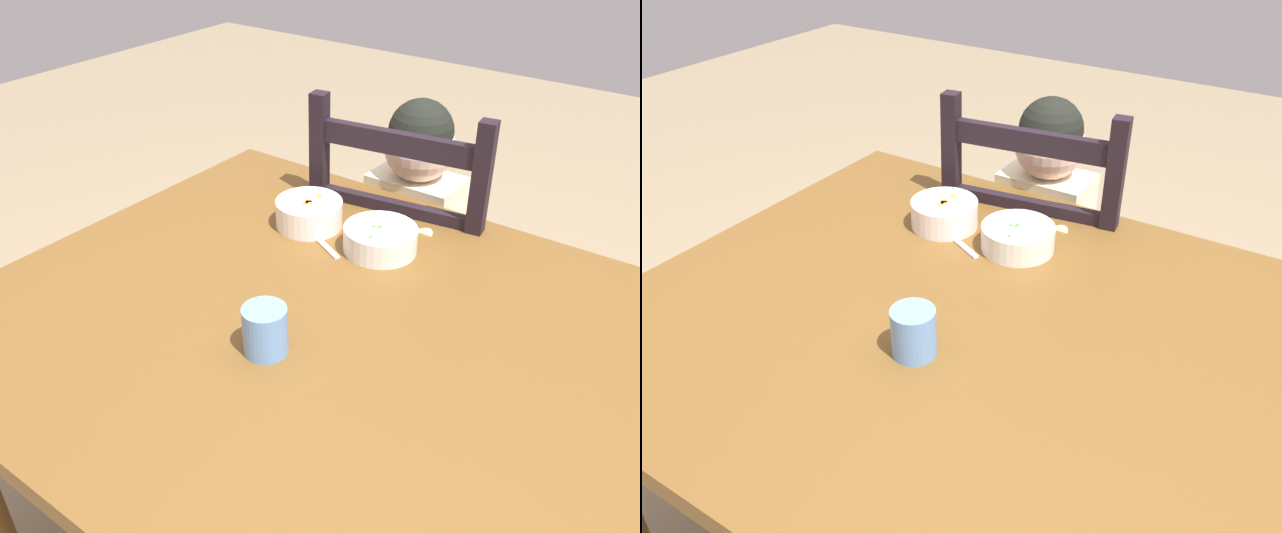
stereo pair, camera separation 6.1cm
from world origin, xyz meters
The scene contains 7 objects.
dining_table centered at (0.00, 0.00, 0.63)m, with size 1.26×1.03×0.72m.
dining_chair centered at (-0.14, 0.56, 0.45)m, with size 0.48×0.48×0.97m.
child_figure centered at (-0.15, 0.56, 0.62)m, with size 0.32×0.31×0.94m.
bowl_of_peas centered at (-0.06, 0.27, 0.75)m, with size 0.15×0.15×0.06m.
bowl_of_carrots centered at (-0.24, 0.27, 0.76)m, with size 0.15×0.15×0.06m.
spoon centered at (-0.19, 0.23, 0.73)m, with size 0.13×0.08×0.01m.
drinking_cup centered at (-0.04, -0.12, 0.77)m, with size 0.07×0.07×0.09m, color #6495D4.
Camera 2 is at (0.49, -0.80, 1.44)m, focal length 37.50 mm.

